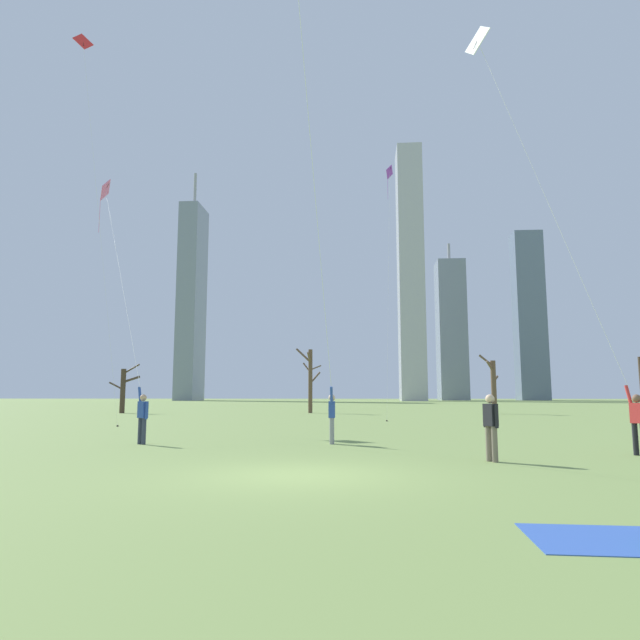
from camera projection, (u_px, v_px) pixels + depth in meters
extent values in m
plane|color=#7A934C|center=(298.00, 476.00, 11.30)|extent=(400.00, 400.00, 0.00)
cylinder|color=black|center=(635.00, 439.00, 15.11)|extent=(0.14, 0.14, 0.85)
cube|color=red|center=(638.00, 413.00, 15.10)|extent=(0.36, 0.39, 0.54)
sphere|color=brown|center=(637.00, 398.00, 15.15)|extent=(0.22, 0.22, 0.22)
cylinder|color=red|center=(629.00, 395.00, 15.34)|extent=(0.19, 0.22, 0.56)
cube|color=white|center=(477.00, 40.00, 20.07)|extent=(0.62, 1.44, 1.43)
cylinder|color=black|center=(477.00, 40.00, 20.07)|extent=(0.38, 0.40, 0.88)
cylinder|color=silver|center=(543.00, 190.00, 17.72)|extent=(3.05, 2.91, 12.30)
cylinder|color=gray|center=(332.00, 431.00, 18.65)|extent=(0.14, 0.14, 0.85)
cylinder|color=gray|center=(332.00, 431.00, 18.44)|extent=(0.14, 0.14, 0.85)
cube|color=#2D4CA5|center=(332.00, 410.00, 18.64)|extent=(0.20, 0.34, 0.54)
sphere|color=beige|center=(332.00, 398.00, 18.69)|extent=(0.22, 0.22, 0.22)
cylinder|color=#2D4CA5|center=(332.00, 410.00, 18.84)|extent=(0.09, 0.09, 0.55)
cylinder|color=#2D4CA5|center=(331.00, 395.00, 18.49)|extent=(0.09, 0.20, 0.56)
cylinder|color=silver|center=(315.00, 196.00, 15.86)|extent=(0.53, 6.85, 10.62)
cylinder|color=#33384C|center=(144.00, 431.00, 18.34)|extent=(0.14, 0.14, 0.85)
cylinder|color=#33384C|center=(140.00, 431.00, 18.48)|extent=(0.14, 0.14, 0.85)
cube|color=#2D4CA5|center=(143.00, 410.00, 18.50)|extent=(0.39, 0.36, 0.54)
sphere|color=tan|center=(143.00, 398.00, 18.55)|extent=(0.22, 0.22, 0.22)
cylinder|color=#2D4CA5|center=(146.00, 411.00, 18.36)|extent=(0.09, 0.09, 0.55)
cylinder|color=#2D4CA5|center=(140.00, 395.00, 18.70)|extent=(0.22, 0.19, 0.56)
cube|color=pink|center=(105.00, 190.00, 32.55)|extent=(0.40, 1.47, 1.42)
cylinder|color=black|center=(105.00, 190.00, 32.55)|extent=(0.37, 0.24, 0.90)
cylinder|color=pink|center=(100.00, 215.00, 32.23)|extent=(0.02, 0.02, 2.06)
cylinder|color=silver|center=(118.00, 262.00, 25.64)|extent=(7.34, 11.92, 11.53)
cylinder|color=#726656|center=(489.00, 444.00, 13.76)|extent=(0.14, 0.14, 0.85)
cylinder|color=#726656|center=(495.00, 444.00, 13.56)|extent=(0.14, 0.14, 0.85)
cube|color=black|center=(491.00, 415.00, 13.75)|extent=(0.33, 0.39, 0.54)
sphere|color=beige|center=(490.00, 399.00, 13.80)|extent=(0.22, 0.22, 0.22)
cylinder|color=black|center=(485.00, 416.00, 13.94)|extent=(0.09, 0.09, 0.55)
cylinder|color=black|center=(496.00, 417.00, 13.55)|extent=(0.09, 0.09, 0.55)
cube|color=red|center=(83.00, 41.00, 28.96)|extent=(0.88, 0.58, 0.99)
cylinder|color=black|center=(83.00, 41.00, 28.96)|extent=(0.22, 0.19, 0.63)
cylinder|color=silver|center=(100.00, 232.00, 28.69)|extent=(1.83, 2.20, 19.60)
cylinder|color=#3F3833|center=(118.00, 426.00, 28.42)|extent=(0.10, 0.10, 0.08)
cube|color=purple|center=(390.00, 172.00, 38.87)|extent=(0.51, 1.00, 1.07)
cylinder|color=black|center=(390.00, 172.00, 38.87)|extent=(0.25, 0.07, 0.69)
cylinder|color=purple|center=(388.00, 188.00, 38.75)|extent=(0.02, 0.02, 1.52)
cylinder|color=silver|center=(388.00, 288.00, 36.38)|extent=(0.58, 2.84, 16.82)
cylinder|color=#3F3833|center=(387.00, 421.00, 33.90)|extent=(0.10, 0.10, 0.08)
cube|color=#3359B2|center=(612.00, 540.00, 6.30)|extent=(1.85, 1.47, 0.01)
cylinder|color=brown|center=(310.00, 381.00, 49.45)|extent=(0.36, 0.36, 5.56)
cylinder|color=brown|center=(307.00, 368.00, 49.93)|extent=(0.83, 0.75, 0.94)
cylinder|color=brown|center=(316.00, 368.00, 49.69)|extent=(1.00, 0.35, 0.49)
cylinder|color=brown|center=(304.00, 355.00, 50.20)|extent=(1.50, 1.02, 1.36)
cylinder|color=brown|center=(309.00, 358.00, 49.29)|extent=(0.33, 1.03, 0.96)
cylinder|color=brown|center=(315.00, 378.00, 49.85)|extent=(0.95, 0.98, 1.09)
cylinder|color=brown|center=(494.00, 387.00, 47.34)|extent=(0.43, 0.43, 4.45)
cylinder|color=brown|center=(490.00, 366.00, 47.22)|extent=(0.86, 0.95, 0.94)
cylinder|color=brown|center=(495.00, 379.00, 47.84)|extent=(0.74, 1.04, 0.63)
cylinder|color=brown|center=(486.00, 361.00, 47.87)|extent=(1.19, 0.60, 1.07)
cylinder|color=#423326|center=(123.00, 391.00, 48.97)|extent=(0.44, 0.44, 3.83)
cylinder|color=#423326|center=(116.00, 386.00, 49.29)|extent=(1.52, 0.60, 0.74)
cylinder|color=#423326|center=(132.00, 379.00, 49.47)|extent=(1.30, 1.05, 0.69)
cylinder|color=#423326|center=(131.00, 369.00, 49.14)|extent=(1.48, 0.20, 0.92)
cylinder|color=#423326|center=(123.00, 373.00, 49.64)|extent=(0.74, 1.05, 0.66)
cube|color=gray|center=(192.00, 302.00, 152.57)|extent=(5.21, 11.17, 52.94)
cylinder|color=#99999E|center=(195.00, 191.00, 156.69)|extent=(0.80, 0.80, 9.96)
cube|color=slate|center=(529.00, 315.00, 157.58)|extent=(7.80, 6.69, 47.27)
cube|color=#B2B2B7|center=(411.00, 272.00, 143.57)|extent=(6.26, 9.57, 65.18)
cube|color=gray|center=(451.00, 330.00, 156.89)|extent=(7.55, 9.43, 38.76)
cylinder|color=#99999E|center=(449.00, 253.00, 159.79)|extent=(0.80, 0.80, 5.40)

